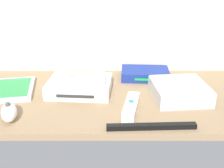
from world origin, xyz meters
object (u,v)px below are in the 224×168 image
at_px(mini_computer, 179,91).
at_px(remote_nunchuk, 9,112).
at_px(game_case, 13,89).
at_px(remote_classic_pad, 83,79).
at_px(sensor_bar, 152,126).
at_px(game_console, 80,86).
at_px(remote_wand, 131,106).
at_px(network_router, 145,74).

relative_size(mini_computer, remote_nunchuk, 1.71).
xyz_separation_m(game_case, remote_classic_pad, (0.25, -0.02, 0.05)).
bearing_deg(remote_nunchuk, mini_computer, -3.70).
height_order(mini_computer, sensor_bar, mini_computer).
xyz_separation_m(remote_nunchuk, sensor_bar, (0.40, -0.06, -0.01)).
bearing_deg(remote_classic_pad, game_case, 174.03).
bearing_deg(game_console, remote_wand, -35.01).
height_order(network_router, remote_wand, same).
bearing_deg(sensor_bar, mini_computer, 56.35).
distance_m(network_router, remote_wand, 0.28).
bearing_deg(network_router, mini_computer, -59.63).
bearing_deg(remote_nunchuk, sensor_bar, -26.33).
relative_size(remote_classic_pad, sensor_bar, 0.61).
bearing_deg(sensor_bar, network_router, 84.07).
xyz_separation_m(game_case, network_router, (0.47, 0.13, 0.01)).
xyz_separation_m(game_console, remote_nunchuk, (-0.18, -0.18, -0.00)).
relative_size(remote_wand, remote_classic_pad, 1.04).
height_order(game_case, remote_classic_pad, remote_classic_pad).
xyz_separation_m(network_router, remote_wand, (-0.07, -0.27, -0.00)).
xyz_separation_m(game_console, sensor_bar, (0.22, -0.24, -0.01)).
bearing_deg(game_case, remote_nunchuk, -84.57).
bearing_deg(game_console, network_router, 33.51).
xyz_separation_m(game_case, sensor_bar, (0.45, -0.24, -0.00)).
height_order(game_console, mini_computer, mini_computer).
height_order(mini_computer, game_case, mini_computer).
distance_m(mini_computer, network_router, 0.20).
height_order(game_case, remote_nunchuk, remote_nunchuk).
height_order(mini_computer, remote_classic_pad, remote_classic_pad).
xyz_separation_m(game_console, mini_computer, (0.33, -0.05, 0.00)).
xyz_separation_m(remote_wand, remote_nunchuk, (-0.35, -0.04, 0.01)).
distance_m(game_case, network_router, 0.49).
distance_m(game_case, remote_nunchuk, 0.19).
bearing_deg(remote_classic_pad, mini_computer, -8.66).
bearing_deg(remote_wand, game_case, 171.32).
xyz_separation_m(game_case, remote_wand, (0.40, -0.14, 0.01)).
bearing_deg(game_console, mini_computer, -4.12).
bearing_deg(remote_wand, remote_nunchuk, -161.75).
distance_m(game_case, remote_wand, 0.43).
bearing_deg(network_router, remote_classic_pad, -143.74).
height_order(game_console, remote_nunchuk, remote_nunchuk).
height_order(game_console, sensor_bar, game_console).
relative_size(remote_wand, sensor_bar, 0.63).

